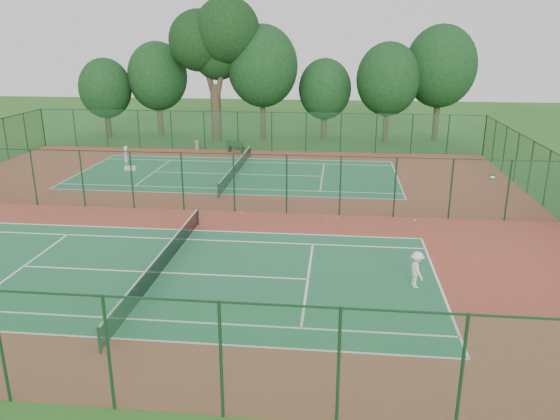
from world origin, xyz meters
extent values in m
plane|color=#26591B|center=(0.00, 0.00, 0.00)|extent=(120.00, 120.00, 0.00)
cube|color=brown|center=(0.00, 0.00, 0.01)|extent=(40.00, 36.00, 0.01)
cube|color=#20663E|center=(0.00, -9.00, 0.01)|extent=(23.77, 10.97, 0.01)
cube|color=#216943|center=(0.00, 9.00, 0.01)|extent=(23.77, 10.97, 0.01)
cube|color=#194D2A|center=(0.00, 18.00, 1.75)|extent=(40.00, 0.02, 3.50)
cube|color=#12331F|center=(0.00, 18.00, 3.46)|extent=(40.00, 0.05, 0.05)
cube|color=#1A502B|center=(0.00, -18.00, 1.75)|extent=(40.00, 0.02, 3.50)
cube|color=#153C20|center=(0.00, -18.00, 3.46)|extent=(40.00, 0.05, 0.05)
cube|color=#174526|center=(0.00, 0.00, 1.75)|extent=(40.00, 0.02, 3.50)
cube|color=#13361B|center=(0.00, 0.00, 3.46)|extent=(40.00, 0.05, 0.05)
cylinder|color=#163D23|center=(0.00, -15.40, 0.49)|extent=(0.10, 0.10, 0.97)
cylinder|color=#163D23|center=(0.00, -2.60, 0.49)|extent=(0.10, 0.10, 0.97)
cube|color=black|center=(0.00, -9.00, 0.48)|extent=(0.02, 12.80, 0.85)
cube|color=silver|center=(0.00, -9.00, 0.92)|extent=(0.04, 12.80, 0.06)
cylinder|color=#143720|center=(0.00, 2.60, 0.49)|extent=(0.10, 0.10, 0.97)
cylinder|color=#143720|center=(0.00, 15.40, 0.49)|extent=(0.10, 0.10, 0.97)
cube|color=black|center=(0.00, 9.00, 0.48)|extent=(0.02, 12.80, 0.85)
cube|color=silver|center=(0.00, 9.00, 0.92)|extent=(0.04, 12.80, 0.06)
imported|color=white|center=(10.86, -9.25, 0.79)|extent=(0.82, 1.11, 1.54)
imported|color=silver|center=(-9.02, 10.13, 0.88)|extent=(0.58, 0.72, 1.72)
cylinder|color=gray|center=(-5.25, 17.60, 0.44)|extent=(0.62, 0.62, 0.85)
cube|color=#13361B|center=(-2.17, 17.26, 0.26)|extent=(0.26, 0.45, 0.51)
cube|color=#13361B|center=(-0.93, 16.71, 0.26)|extent=(0.26, 0.45, 0.51)
cube|color=#13361B|center=(-1.55, 16.98, 0.54)|extent=(1.74, 1.12, 0.06)
cube|color=#13361B|center=(-1.64, 16.78, 0.80)|extent=(1.57, 0.74, 0.51)
cube|color=silver|center=(-8.41, 9.39, 0.17)|extent=(0.88, 0.37, 0.33)
sphere|color=#C8DE33|center=(7.01, -0.85, 0.04)|extent=(0.07, 0.07, 0.07)
sphere|color=gold|center=(7.60, -0.63, 0.05)|extent=(0.07, 0.07, 0.07)
sphere|color=yellow|center=(2.00, -0.24, 0.05)|extent=(0.07, 0.07, 0.07)
cylinder|color=#382A1E|center=(-4.51, 22.56, 2.71)|extent=(1.00, 1.00, 5.43)
cylinder|color=#382A1E|center=(-5.32, 22.83, 6.79)|extent=(1.84, 0.54, 5.40)
cylinder|color=#382A1E|center=(-3.69, 22.38, 7.06)|extent=(1.72, 0.51, 5.86)
sphere|color=black|center=(-5.95, 22.83, 9.50)|extent=(5.79, 5.79, 5.79)
sphere|color=black|center=(-3.15, 22.38, 10.40)|extent=(6.15, 6.15, 6.15)
sphere|color=black|center=(-4.33, 23.28, 8.14)|extent=(4.70, 4.70, 4.70)
camera|label=1|loc=(7.50, -30.21, 9.88)|focal=35.00mm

